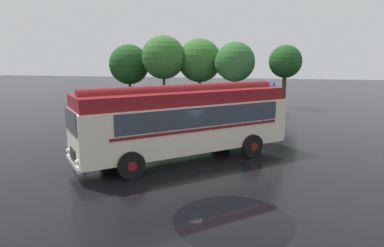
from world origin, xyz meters
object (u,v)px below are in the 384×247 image
car_near_left (187,103)px  car_mid_left (224,103)px  vintage_bus (185,119)px  box_van (260,98)px  traffic_cone (84,159)px

car_near_left → car_mid_left: bearing=7.0°
car_mid_left → vintage_bus: bearing=-91.2°
car_mid_left → car_near_left: bearing=-173.0°
car_mid_left → box_van: (2.93, -0.26, 0.52)m
vintage_bus → car_mid_left: (0.28, 13.43, -1.05)m
car_near_left → box_van: (6.10, 0.12, 0.52)m
car_near_left → traffic_cone: bearing=-94.8°
traffic_cone → vintage_bus: bearing=24.1°
vintage_bus → car_near_left: 13.40m
traffic_cone → car_near_left: bearing=85.2°
car_near_left → traffic_cone: 14.95m
traffic_cone → car_mid_left: bearing=73.9°
car_near_left → box_van: bearing=1.2°
vintage_bus → box_van: size_ratio=1.56×
car_mid_left → traffic_cone: (-4.42, -15.28, -0.57)m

